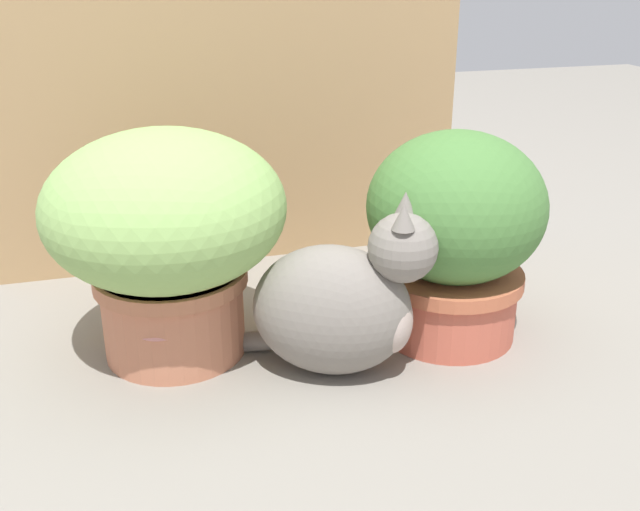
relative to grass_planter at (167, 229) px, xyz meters
name	(u,v)px	position (x,y,z in m)	size (l,w,h in m)	color
ground_plane	(235,392)	(0.07, -0.16, -0.23)	(6.00, 6.00, 0.00)	gray
cardboard_backdrop	(230,74)	(0.18, 0.39, 0.19)	(1.02, 0.03, 0.83)	tan
grass_planter	(167,229)	(0.00, 0.00, 0.00)	(0.40, 0.40, 0.39)	#BC7253
leafy_planter	(454,231)	(0.48, -0.07, -0.03)	(0.31, 0.31, 0.38)	#C25B46
cat	(342,304)	(0.26, -0.14, -0.11)	(0.35, 0.27, 0.32)	slate
mushroom_ornament_pink	(160,326)	(-0.03, -0.08, -0.13)	(0.08, 0.08, 0.13)	silver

